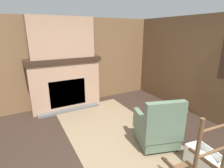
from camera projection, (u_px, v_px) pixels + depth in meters
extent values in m
plane|color=#2D2119|center=(109.00, 165.00, 2.72)|extent=(14.00, 14.00, 0.00)
cube|color=brown|center=(61.00, 63.00, 4.64)|extent=(0.06, 5.95, 2.35)
cube|color=brown|center=(224.00, 72.00, 3.62)|extent=(5.95, 0.06, 2.35)
cube|color=#9E7A60|center=(65.00, 85.00, 4.60)|extent=(0.43, 1.75, 1.24)
cube|color=black|center=(68.00, 93.00, 4.50)|extent=(0.08, 0.91, 0.70)
cube|color=#565451|center=(70.00, 110.00, 4.53)|extent=(0.16, 1.58, 0.06)
cube|color=black|center=(63.00, 60.00, 4.40)|extent=(0.53, 1.85, 0.11)
cube|color=#9E7A60|center=(62.00, 37.00, 4.25)|extent=(0.38, 1.54, 0.98)
cube|color=#7A664C|center=(120.00, 138.00, 3.38)|extent=(3.64, 1.75, 0.01)
cube|color=#516651|center=(156.00, 135.00, 3.16)|extent=(0.79, 0.80, 0.24)
cube|color=#516651|center=(156.00, 128.00, 3.12)|extent=(0.83, 0.84, 0.18)
cube|color=#516651|center=(165.00, 117.00, 2.76)|extent=(0.32, 0.68, 0.52)
cube|color=#516651|center=(141.00, 120.00, 3.03)|extent=(0.59, 0.26, 0.20)
cube|color=#516651|center=(172.00, 117.00, 3.13)|extent=(0.59, 0.26, 0.20)
cylinder|color=#332319|center=(137.00, 136.00, 3.40)|extent=(0.06, 0.06, 0.06)
cylinder|color=#332319|center=(162.00, 133.00, 3.50)|extent=(0.06, 0.06, 0.06)
cylinder|color=#332319|center=(147.00, 154.00, 2.91)|extent=(0.06, 0.06, 0.06)
cylinder|color=#332319|center=(176.00, 150.00, 3.01)|extent=(0.06, 0.06, 0.06)
cylinder|color=brown|center=(195.00, 165.00, 1.52)|extent=(0.04, 0.04, 0.91)
cylinder|color=brown|center=(212.00, 152.00, 1.58)|extent=(0.06, 0.39, 0.03)
cylinder|color=brown|center=(217.00, 127.00, 1.50)|extent=(0.06, 0.39, 0.03)
cube|color=brown|center=(204.00, 160.00, 1.91)|extent=(0.42, 0.08, 0.02)
cylinder|color=brown|center=(174.00, 109.00, 4.52)|extent=(0.19, 0.46, 0.11)
cylinder|color=brown|center=(177.00, 111.00, 4.41)|extent=(0.19, 0.46, 0.11)
cylinder|color=brown|center=(180.00, 113.00, 4.31)|extent=(0.19, 0.46, 0.11)
cube|color=white|center=(191.00, 150.00, 2.79)|extent=(0.06, 0.31, 0.32)
cube|color=white|center=(211.00, 158.00, 2.62)|extent=(0.50, 0.08, 0.32)
cube|color=white|center=(196.00, 163.00, 2.53)|extent=(0.50, 0.08, 0.32)
ellipsoid|color=white|center=(204.00, 160.00, 2.57)|extent=(0.43, 0.30, 0.19)
ellipsoid|color=#99B29E|center=(51.00, 56.00, 4.29)|extent=(0.11, 0.11, 0.09)
cylinder|color=white|center=(51.00, 51.00, 4.25)|extent=(0.06, 0.06, 0.17)
cube|color=black|center=(79.00, 53.00, 4.59)|extent=(0.16, 0.26, 0.16)
cube|color=silver|center=(80.00, 53.00, 4.52)|extent=(0.01, 0.04, 0.02)
cylinder|color=red|center=(64.00, 52.00, 4.42)|extent=(0.07, 0.25, 0.25)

